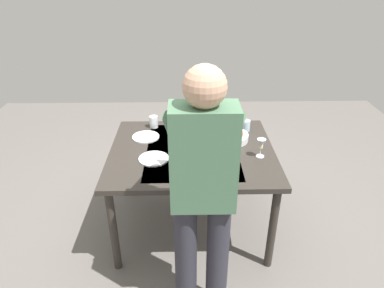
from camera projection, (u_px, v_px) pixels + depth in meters
ground_plane at (192, 224)px, 3.13m from camera, size 6.00×6.00×0.00m
dining_table at (192, 158)px, 2.80m from camera, size 1.31×1.10×0.77m
chair_near at (204, 127)px, 3.70m from camera, size 0.40×0.40×0.91m
person_server at (203, 190)px, 1.96m from camera, size 0.42×0.61×1.69m
wine_bottle at (174, 154)px, 2.48m from camera, size 0.07×0.07×0.30m
wine_glass_left at (261, 145)px, 2.62m from camera, size 0.07×0.07×0.15m
wine_glass_right at (196, 153)px, 2.50m from camera, size 0.07×0.07×0.15m
water_cup_near_left at (224, 160)px, 2.54m from camera, size 0.08×0.08×0.09m
water_cup_near_right at (154, 122)px, 3.10m from camera, size 0.08×0.08×0.11m
water_cup_far_left at (221, 119)px, 3.15m from camera, size 0.08×0.08×0.11m
water_cup_far_right at (246, 125)px, 3.05m from camera, size 0.07×0.07×0.10m
serving_bowl_pasta at (230, 136)px, 2.90m from camera, size 0.30×0.30×0.07m
side_bowl_salad at (199, 127)px, 3.05m from camera, size 0.18×0.18×0.07m
dinner_plate_near at (154, 159)px, 2.63m from camera, size 0.23×0.23×0.01m
dinner_plate_far at (146, 137)px, 2.95m from camera, size 0.23×0.23×0.01m
table_knife at (185, 155)px, 2.68m from camera, size 0.09×0.19×0.00m
table_fork at (224, 177)px, 2.42m from camera, size 0.05×0.18×0.00m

